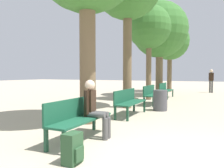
% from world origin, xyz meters
% --- Properties ---
extents(ground_plane, '(80.00, 80.00, 0.00)m').
position_xyz_m(ground_plane, '(0.00, 0.00, 0.00)').
color(ground_plane, '#B7A88E').
extents(bench_row_0, '(0.48, 1.77, 0.85)m').
position_xyz_m(bench_row_0, '(-2.07, 0.33, 0.50)').
color(bench_row_0, '#195138').
rests_on(bench_row_0, ground_plane).
extents(bench_row_1, '(0.48, 1.77, 0.85)m').
position_xyz_m(bench_row_1, '(-2.07, 3.27, 0.50)').
color(bench_row_1, '#195138').
rests_on(bench_row_1, ground_plane).
extents(bench_row_2, '(0.48, 1.77, 0.85)m').
position_xyz_m(bench_row_2, '(-2.07, 6.21, 0.50)').
color(bench_row_2, '#195138').
rests_on(bench_row_2, ground_plane).
extents(bench_row_3, '(0.48, 1.77, 0.85)m').
position_xyz_m(bench_row_3, '(-2.07, 9.15, 0.50)').
color(bench_row_3, '#195138').
rests_on(bench_row_3, ground_plane).
extents(tree_row_2, '(2.31, 2.31, 5.02)m').
position_xyz_m(tree_row_2, '(-2.72, 7.95, 3.82)').
color(tree_row_2, brown).
rests_on(tree_row_2, ground_plane).
extents(tree_row_3, '(3.52, 3.52, 5.93)m').
position_xyz_m(tree_row_3, '(-2.72, 10.40, 4.13)').
color(tree_row_3, brown).
rests_on(tree_row_3, ground_plane).
extents(tree_row_4, '(2.95, 2.95, 5.40)m').
position_xyz_m(tree_row_4, '(-2.72, 13.87, 3.90)').
color(tree_row_4, brown).
rests_on(tree_row_4, ground_plane).
extents(person_seated, '(0.57, 0.32, 1.24)m').
position_xyz_m(person_seated, '(-1.85, 0.63, 0.67)').
color(person_seated, '#4C4C4C').
rests_on(person_seated, ground_plane).
extents(backpack, '(0.25, 0.29, 0.48)m').
position_xyz_m(backpack, '(-1.46, -0.73, 0.23)').
color(backpack, '#284C2D').
rests_on(backpack, ground_plane).
extents(pedestrian_near, '(0.35, 0.23, 1.71)m').
position_xyz_m(pedestrian_near, '(0.26, 14.10, 0.98)').
color(pedestrian_near, '#4C4C4C').
rests_on(pedestrian_near, ground_plane).
extents(trash_bin, '(0.52, 0.52, 0.77)m').
position_xyz_m(trash_bin, '(-1.35, 4.69, 0.39)').
color(trash_bin, '#4C4C51').
rests_on(trash_bin, ground_plane).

